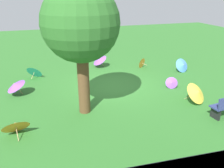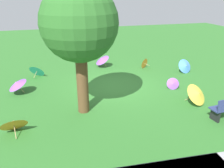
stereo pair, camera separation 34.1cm
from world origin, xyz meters
The scene contains 10 objects.
ground centered at (0.00, 0.00, 0.00)m, with size 40.00×40.00×0.00m, color #2D6B28.
shade_tree centered at (1.87, 2.06, 3.33)m, with size 2.71×2.71×4.73m.
parasol_orange_0 centered at (4.32, 2.96, 0.38)m, with size 0.98×0.84×0.75m.
parasol_purple_0 centered at (-0.08, -3.21, 0.50)m, with size 0.99×1.03×0.81m.
parasol_yellow_0 centered at (-2.72, 2.77, 0.48)m, with size 1.19×1.10×0.89m.
parasol_orange_1 centered at (-2.50, -2.30, 0.32)m, with size 0.64×0.60×0.63m.
parasol_blue_0 centered at (-4.50, -0.92, 0.40)m, with size 0.94×0.88×0.81m.
parasol_purple_2 centered at (4.54, -0.34, 0.50)m, with size 1.06×1.07×0.78m.
parasol_teal_0 centered at (3.72, -2.45, 0.39)m, with size 1.06×0.99×0.78m.
parasol_purple_3 centered at (-2.60, 1.03, 0.27)m, with size 0.68×0.64×0.55m.
Camera 2 is at (2.90, 9.97, 4.38)m, focal length 36.36 mm.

